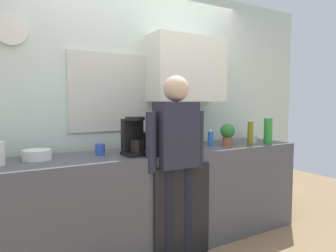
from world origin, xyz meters
name	(u,v)px	position (x,y,z in m)	size (l,w,h in m)	color
kitchen_counter	(159,198)	(0.00, 0.30, 0.46)	(3.08, 0.64, 0.92)	#4C4C51
dishwasher_panel	(183,213)	(0.05, -0.03, 0.41)	(0.56, 0.02, 0.83)	black
back_wall_assembly	(144,104)	(0.05, 0.70, 1.36)	(4.68, 0.42, 2.60)	silver
coffee_maker	(134,138)	(-0.30, 0.20, 1.07)	(0.20, 0.20, 0.33)	black
bottle_amber_beer	(198,134)	(0.54, 0.41, 1.04)	(0.06, 0.06, 0.23)	brown
bottle_clear_soda	(268,131)	(1.24, 0.09, 1.06)	(0.09, 0.09, 0.28)	#2D8C33
bottle_dark_sauce	(145,142)	(-0.13, 0.32, 1.01)	(0.06, 0.06, 0.18)	black
bottle_olive_oil	(250,133)	(0.99, 0.11, 1.05)	(0.06, 0.06, 0.25)	olive
cup_blue_mug	(100,149)	(-0.56, 0.33, 0.97)	(0.08, 0.08, 0.10)	#3351B2
cup_white_mug	(253,138)	(1.18, 0.24, 0.97)	(0.08, 0.08, 0.10)	white
cup_yellow_cup	(141,145)	(-0.12, 0.43, 0.96)	(0.07, 0.07, 0.09)	yellow
mixing_bowl	(37,155)	(-1.06, 0.38, 0.96)	(0.22, 0.22, 0.08)	white
potted_plant	(227,133)	(0.77, 0.21, 1.05)	(0.15, 0.15, 0.23)	#9E5638
dish_soap	(211,138)	(0.62, 0.30, 1.00)	(0.06, 0.06, 0.18)	blue
person_at_sink	(176,152)	(0.00, 0.00, 0.95)	(0.57, 0.22, 1.60)	black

